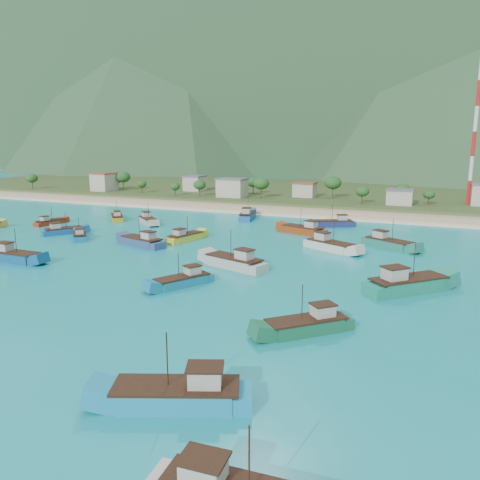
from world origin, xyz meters
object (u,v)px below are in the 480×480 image
at_px(boat_2, 117,218).
at_px(boat_11, 50,223).
at_px(boat_27, 179,397).
at_px(boat_21, 388,244).
at_px(boat_31, 79,236).
at_px(boat_6, 14,257).
at_px(boat_12, 235,263).
at_px(boat_13, 185,238).
at_px(boat_33, 63,231).
at_px(boat_1, 183,281).
at_px(boat_18, 142,242).
at_px(boat_28, 248,216).
at_px(boat_3, 308,326).
at_px(boat_15, 304,231).
at_px(boat_16, 330,246).
at_px(boat_24, 335,224).
at_px(boat_17, 407,285).
at_px(boat_7, 148,221).
at_px(radio_tower, 475,131).

height_order(boat_2, boat_11, boat_2).
bearing_deg(boat_27, boat_21, -30.02).
bearing_deg(boat_31, boat_6, -124.55).
xyz_separation_m(boat_12, boat_13, (-19.85, 17.08, -0.22)).
relative_size(boat_6, boat_33, 1.19).
xyz_separation_m(boat_1, boat_18, (-22.44, 21.41, 0.16)).
bearing_deg(boat_33, boat_28, 82.44).
bearing_deg(boat_18, boat_11, 87.84).
relative_size(boat_3, boat_27, 0.80).
distance_m(boat_15, boat_16, 17.96).
xyz_separation_m(boat_15, boat_21, (20.55, -7.95, -0.01)).
distance_m(boat_13, boat_33, 31.76).
bearing_deg(boat_3, boat_24, -34.78).
bearing_deg(boat_17, boat_31, -144.64).
height_order(boat_16, boat_31, boat_16).
relative_size(boat_7, boat_27, 0.79).
distance_m(boat_1, boat_17, 33.59).
relative_size(boat_15, boat_27, 0.97).
bearing_deg(boat_15, boat_7, 111.62).
relative_size(boat_16, boat_31, 1.42).
relative_size(boat_2, boat_13, 0.88).
xyz_separation_m(boat_16, boat_21, (10.77, 7.11, -0.02)).
bearing_deg(boat_16, boat_11, -63.65).
bearing_deg(boat_21, radio_tower, -163.48).
bearing_deg(boat_17, boat_21, 145.66).
height_order(radio_tower, boat_18, radio_tower).
xyz_separation_m(boat_16, boat_17, (16.59, -22.94, 0.19)).
distance_m(boat_6, boat_11, 41.30).
xyz_separation_m(boat_21, boat_33, (-74.33, -15.01, -0.20)).
bearing_deg(boat_15, boat_2, 109.44).
bearing_deg(boat_27, boat_6, 37.97).
relative_size(boat_24, boat_28, 0.87).
bearing_deg(boat_6, boat_28, 161.43).
distance_m(boat_1, boat_24, 62.67).
xyz_separation_m(boat_3, boat_33, (-70.71, 35.48, -0.12)).
xyz_separation_m(boat_3, boat_13, (-39.26, 39.95, -0.06)).
distance_m(boat_1, boat_21, 48.09).
relative_size(boat_7, boat_13, 0.93).
bearing_deg(boat_17, boat_28, 176.10).
distance_m(boat_13, boat_18, 10.16).
xyz_separation_m(boat_13, boat_21, (42.88, 10.54, 0.14)).
distance_m(boat_3, boat_28, 83.85).
xyz_separation_m(boat_2, boat_33, (1.10, -22.11, -0.02)).
height_order(boat_6, boat_28, boat_28).
distance_m(boat_16, boat_33, 64.05).
distance_m(boat_24, boat_33, 68.92).
bearing_deg(boat_21, boat_12, -9.40).
distance_m(boat_7, boat_18, 28.93).
bearing_deg(boat_21, boat_6, -27.35).
height_order(boat_27, boat_33, boat_27).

